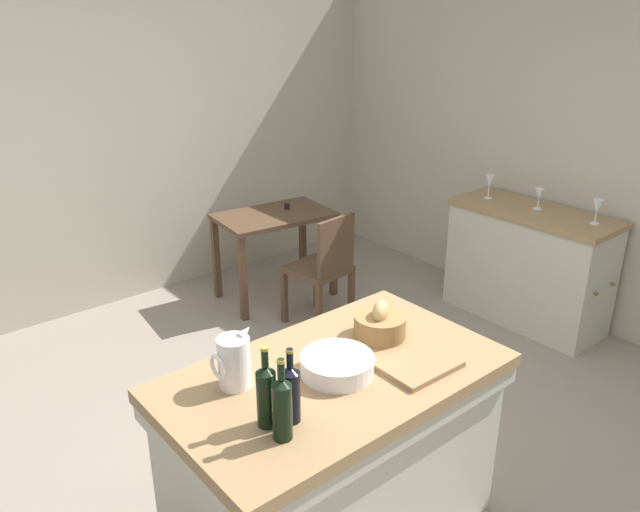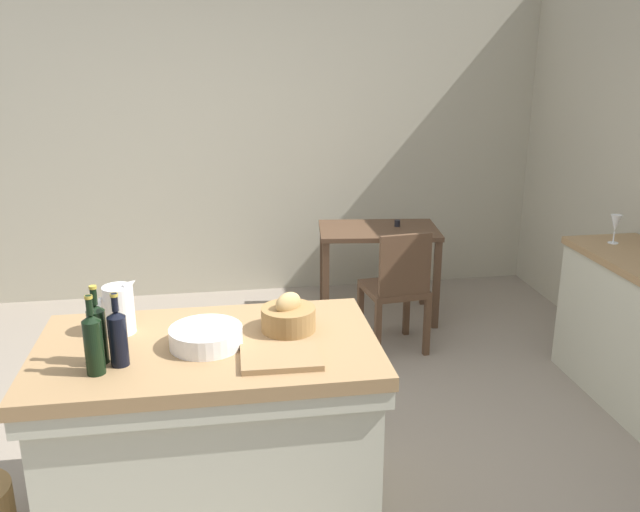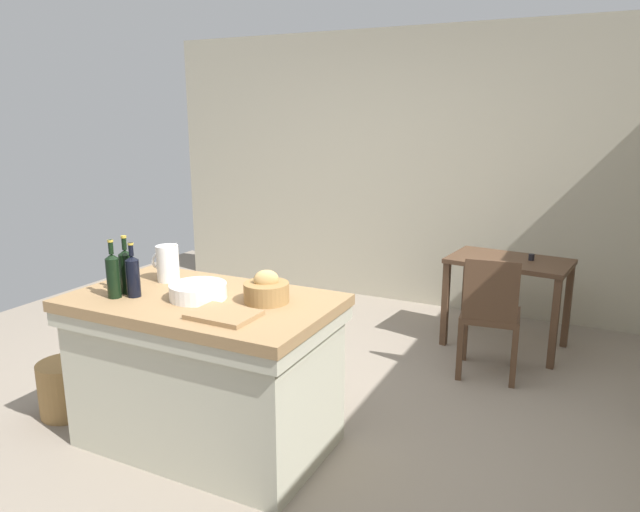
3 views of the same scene
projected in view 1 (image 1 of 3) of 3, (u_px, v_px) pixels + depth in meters
The scene contains 17 objects.
ground_plane at pixel (319, 458), 3.36m from camera, with size 6.76×6.76×0.00m, color gray.
wall_back at pixel (100, 142), 4.72m from camera, with size 5.32×0.12×2.60m, color #B2AA93.
wall_right at pixel (600, 152), 4.41m from camera, with size 0.12×5.20×2.60m, color #B2AA93.
island_table at pixel (333, 448), 2.73m from camera, with size 1.43×0.84×0.86m.
side_cabinet at pixel (528, 265), 4.70m from camera, with size 0.52×1.22×0.88m.
writing_desk at pixel (274, 227), 5.01m from camera, with size 0.96×0.66×0.77m.
wooden_chair at pixel (324, 267), 4.59m from camera, with size 0.44×0.44×0.88m.
pitcher at pixel (234, 362), 2.44m from camera, with size 0.17×0.13×0.26m.
wash_bowl at pixel (337, 365), 2.55m from camera, with size 0.30×0.30×0.08m, color white.
bread_basket at pixel (380, 324), 2.83m from camera, with size 0.24×0.24×0.17m.
cutting_board at pixel (418, 365), 2.60m from camera, with size 0.32×0.24×0.02m, color #99754C.
wine_bottle_dark at pixel (291, 392), 2.23m from camera, with size 0.07×0.07×0.30m.
wine_bottle_amber at pixel (266, 394), 2.21m from camera, with size 0.07×0.07×0.32m.
wine_bottle_green at pixel (282, 407), 2.14m from camera, with size 0.07×0.07×0.32m.
wine_glass_far_left at pixel (597, 207), 4.21m from camera, with size 0.07×0.07×0.17m.
wine_glass_left at pixel (539, 195), 4.52m from camera, with size 0.07×0.07×0.15m.
wine_glass_middle at pixel (490, 183), 4.76m from camera, with size 0.07×0.07×0.18m.
Camera 1 is at (-1.72, -2.08, 2.28)m, focal length 34.93 mm.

